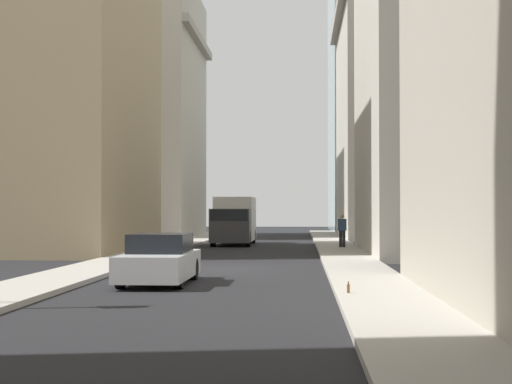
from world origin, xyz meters
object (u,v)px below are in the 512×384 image
(delivery_truck, at_px, (234,220))
(discarded_bottle, at_px, (348,288))
(pedestrian, at_px, (342,229))
(sedan_silver, at_px, (160,260))

(delivery_truck, relative_size, discarded_bottle, 23.93)
(delivery_truck, height_order, pedestrian, delivery_truck)
(delivery_truck, xyz_separation_m, sedan_silver, (-23.92, -0.00, -0.80))
(sedan_silver, xyz_separation_m, pedestrian, (18.66, -6.13, 0.42))
(discarded_bottle, bearing_deg, sedan_silver, 56.60)
(delivery_truck, relative_size, pedestrian, 3.74)
(delivery_truck, distance_m, discarded_bottle, 27.78)
(pedestrian, bearing_deg, delivery_truck, 49.39)
(delivery_truck, xyz_separation_m, pedestrian, (-5.26, -6.13, -0.38))
(sedan_silver, bearing_deg, discarded_bottle, -123.40)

